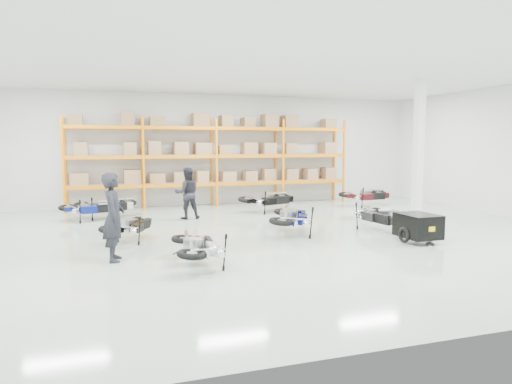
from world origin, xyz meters
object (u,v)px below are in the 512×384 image
object	(u,v)px
moto_blue_centre	(292,213)
trailer	(418,226)
moto_silver_left	(198,241)
person_left	(114,217)
moto_back_a	(93,204)
moto_back_c	(269,196)
moto_back_d	(366,192)
moto_black_far_left	(130,221)
moto_back_b	(106,202)
moto_touring_right	(382,212)
person_back	(187,193)

from	to	relation	value
moto_blue_centre	trailer	distance (m)	3.28
moto_silver_left	person_left	world-z (taller)	person_left
moto_silver_left	person_left	xyz separation A→B (m)	(-1.62, 0.97, 0.43)
moto_blue_centre	moto_silver_left	size ratio (longest dim) A/B	1.15
moto_back_a	moto_back_c	world-z (taller)	moto_back_c
trailer	moto_back_d	size ratio (longest dim) A/B	0.92
moto_black_far_left	person_left	distance (m)	2.10
person_left	trailer	bearing A→B (deg)	-89.06
trailer	moto_back_b	world-z (taller)	moto_back_b
moto_back_c	person_left	xyz separation A→B (m)	(-5.49, -5.72, 0.36)
moto_touring_right	person_left	size ratio (longest dim) A/B	0.97
moto_black_far_left	trailer	size ratio (longest dim) A/B	0.96
moto_silver_left	trailer	world-z (taller)	moto_silver_left
moto_silver_left	moto_touring_right	bearing A→B (deg)	-156.20
moto_back_c	person_back	bearing A→B (deg)	85.81
moto_back_a	moto_back_b	world-z (taller)	moto_back_b
moto_black_far_left	moto_back_a	bearing A→B (deg)	-46.86
moto_back_a	moto_back_c	bearing A→B (deg)	-103.61
moto_blue_centre	moto_touring_right	distance (m)	2.67
moto_blue_centre	moto_touring_right	world-z (taller)	moto_blue_centre
person_back	person_left	bearing A→B (deg)	65.78
moto_touring_right	moto_back_a	bearing A→B (deg)	144.87
moto_silver_left	moto_back_a	xyz separation A→B (m)	(-2.25, 6.67, 0.02)
moto_back_c	moto_touring_right	bearing A→B (deg)	-173.86
moto_silver_left	moto_back_d	world-z (taller)	moto_back_d
moto_black_far_left	moto_back_d	xyz separation A→B (m)	(9.31, 3.93, 0.07)
moto_touring_right	person_left	xyz separation A→B (m)	(-7.35, -1.19, 0.39)
moto_back_d	moto_silver_left	bearing A→B (deg)	127.53
moto_black_far_left	moto_back_a	distance (m)	3.82
moto_black_far_left	moto_touring_right	size ratio (longest dim) A/B	0.90
moto_silver_left	moto_back_d	xyz separation A→B (m)	(8.10, 6.92, 0.06)
moto_touring_right	person_back	size ratio (longest dim) A/B	1.07
moto_silver_left	moto_back_c	size ratio (longest dim) A/B	0.88
moto_back_a	person_left	distance (m)	5.74
person_left	person_back	world-z (taller)	person_left
moto_back_d	person_back	size ratio (longest dim) A/B	1.09
moto_silver_left	moto_back_b	size ratio (longest dim) A/B	0.95
moto_touring_right	moto_back_d	xyz separation A→B (m)	(2.37, 4.76, 0.01)
moto_back_b	moto_back_d	distance (m)	9.92
moto_silver_left	moto_black_far_left	xyz separation A→B (m)	(-1.21, 2.99, -0.01)
moto_touring_right	moto_back_a	size ratio (longest dim) A/B	1.05
moto_silver_left	moto_touring_right	size ratio (longest dim) A/B	0.92
moto_back_c	moto_black_far_left	bearing A→B (deg)	109.86
moto_blue_centre	moto_back_b	world-z (taller)	moto_blue_centre
moto_silver_left	moto_black_far_left	bearing A→B (deg)	-64.82
moto_black_far_left	moto_silver_left	bearing A→B (deg)	139.49
moto_back_c	trailer	bearing A→B (deg)	-179.31
moto_back_b	person_left	size ratio (longest dim) A/B	0.94
moto_back_b	person_back	world-z (taller)	person_back
moto_silver_left	moto_back_c	xyz separation A→B (m)	(3.87, 6.69, 0.07)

